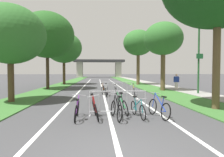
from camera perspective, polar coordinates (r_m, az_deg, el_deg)
The scene contains 26 objects.
grass_verge_left at distance 33.66m, azimuth -12.90°, elevation -1.11°, with size 2.75×72.11×0.05m, color #386B2D.
grass_verge_right at distance 33.81m, azimuth 5.68°, elevation -1.05°, with size 2.75×72.11×0.05m, color #386B2D.
sidewalk_path_right at distance 34.32m, azimuth 9.73°, elevation -1.00°, with size 2.17×72.11×0.08m, color gray.
lane_stripe_center at distance 24.67m, azimuth -3.30°, elevation -2.24°, with size 0.14×41.72×0.01m, color silver.
lane_stripe_right_lane at distance 24.81m, azimuth 1.88°, elevation -2.21°, with size 0.14×41.72×0.01m, color silver.
lane_stripe_left_lane at distance 24.73m, azimuth -8.50°, elevation -2.25°, with size 0.14×41.72×0.01m, color silver.
overpass_bridge at distance 63.38m, azimuth -3.98°, elevation 4.17°, with size 17.17×4.36×5.97m.
tree_left_maple_mid at distance 12.87m, azimuth -28.87°, elevation 11.73°, with size 4.13×4.13×5.84m.
tree_left_pine_far at distance 20.99m, azimuth -19.32°, elevation 12.48°, with size 5.62×5.62×8.09m.
tree_left_cypress_far at distance 28.17m, azimuth -14.61°, elevation 9.15°, with size 5.23×5.23×7.60m.
tree_right_oak_mid at distance 18.89m, azimuth 15.48°, elevation 11.60°, with size 3.72×3.72×6.64m.
tree_right_oak_near at distance 26.91m, azimuth 8.08°, elevation 10.73°, with size 4.24×4.24×7.78m.
lamppost_with_sign at distance 16.92m, azimuth 25.16°, elevation 7.47°, with size 0.56×0.32×5.97m.
crowd_barrier_nearest at distance 7.90m, azimuth 1.79°, elevation -7.61°, with size 2.42×0.50×1.05m.
crowd_barrier_second at distance 14.79m, azimuth 1.64°, elevation -3.09°, with size 2.42×0.47×1.05m.
bicycle_orange_0 at distance 15.27m, azimuth -2.75°, elevation -3.49°, with size 0.46×1.66×0.99m.
bicycle_white_1 at distance 14.21m, azimuth -1.66°, elevation -3.89°, with size 0.56×1.77×0.96m.
bicycle_red_2 at distance 7.47m, azimuth -5.24°, elevation -9.30°, with size 0.46×1.69×1.01m.
bicycle_green_3 at distance 8.28m, azimuth 3.08°, elevation -8.14°, with size 0.63×1.76×0.98m.
bicycle_silver_4 at distance 15.17m, azimuth 1.16°, elevation -3.52°, with size 0.48×1.70×0.91m.
bicycle_blue_5 at distance 7.84m, azimuth 14.22°, elevation -8.82°, with size 0.46×1.74×0.99m.
bicycle_teal_6 at distance 7.67m, azimuth 7.91°, elevation -9.25°, with size 0.47×1.61×0.85m.
bicycle_yellow_7 at distance 14.53m, azimuth 6.86°, elevation -3.85°, with size 0.64×1.62×0.92m.
bicycle_black_8 at distance 7.37m, azimuth 1.33°, elevation -9.52°, with size 0.53×1.68×0.94m.
bicycle_purple_9 at distance 7.48m, azimuth -10.74°, elevation -9.46°, with size 0.54×1.71×0.92m.
pedestrian_in_red_jacket at distance 20.01m, azimuth 19.21°, elevation -0.51°, with size 0.59×0.29×1.63m.
Camera 1 is at (-0.47, -3.74, 1.85)m, focal length 29.71 mm.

